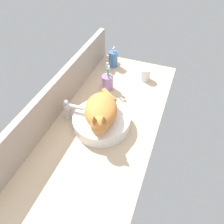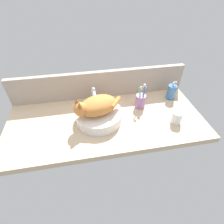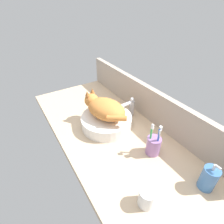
{
  "view_description": "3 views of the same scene",
  "coord_description": "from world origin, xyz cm",
  "px_view_note": "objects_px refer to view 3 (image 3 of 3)",
  "views": [
    {
      "loc": [
        -78.28,
        -33.59,
        91.66
      ],
      "look_at": [
        0.62,
        -4.09,
        7.3
      ],
      "focal_mm": 35.0,
      "sensor_mm": 36.0,
      "label": 1
    },
    {
      "loc": [
        -11.95,
        -88.05,
        81.94
      ],
      "look_at": [
        3.91,
        -2.03,
        7.23
      ],
      "focal_mm": 28.0,
      "sensor_mm": 36.0,
      "label": 2
    },
    {
      "loc": [
        69.74,
        -42.53,
        70.06
      ],
      "look_at": [
        -1.63,
        2.09,
        11.47
      ],
      "focal_mm": 28.0,
      "sensor_mm": 36.0,
      "label": 3
    }
  ],
  "objects_px": {
    "cat": "(104,108)",
    "faucet": "(130,106)",
    "sink_basin": "(106,121)",
    "soap_dispenser": "(209,178)",
    "water_glass": "(147,198)",
    "toothbrush_cup": "(153,145)"
  },
  "relations": [
    {
      "from": "toothbrush_cup",
      "to": "soap_dispenser",
      "type": "bearing_deg",
      "value": 12.35
    },
    {
      "from": "soap_dispenser",
      "to": "toothbrush_cup",
      "type": "height_order",
      "value": "toothbrush_cup"
    },
    {
      "from": "toothbrush_cup",
      "to": "water_glass",
      "type": "bearing_deg",
      "value": -47.97
    },
    {
      "from": "toothbrush_cup",
      "to": "water_glass",
      "type": "distance_m",
      "value": 0.28
    },
    {
      "from": "faucet",
      "to": "soap_dispenser",
      "type": "bearing_deg",
      "value": -3.9
    },
    {
      "from": "sink_basin",
      "to": "soap_dispenser",
      "type": "distance_m",
      "value": 0.61
    },
    {
      "from": "sink_basin",
      "to": "water_glass",
      "type": "xyz_separation_m",
      "value": [
        0.51,
        -0.12,
        0.0
      ]
    },
    {
      "from": "cat",
      "to": "toothbrush_cup",
      "type": "bearing_deg",
      "value": 16.06
    },
    {
      "from": "faucet",
      "to": "toothbrush_cup",
      "type": "bearing_deg",
      "value": -16.72
    },
    {
      "from": "cat",
      "to": "faucet",
      "type": "height_order",
      "value": "cat"
    },
    {
      "from": "faucet",
      "to": "soap_dispenser",
      "type": "xyz_separation_m",
      "value": [
        0.6,
        -0.04,
        -0.01
      ]
    },
    {
      "from": "cat",
      "to": "toothbrush_cup",
      "type": "distance_m",
      "value": 0.35
    },
    {
      "from": "faucet",
      "to": "sink_basin",
      "type": "bearing_deg",
      "value": -86.87
    },
    {
      "from": "cat",
      "to": "soap_dispenser",
      "type": "xyz_separation_m",
      "value": [
        0.6,
        0.15,
        -0.07
      ]
    },
    {
      "from": "faucet",
      "to": "soap_dispenser",
      "type": "relative_size",
      "value": 0.92
    },
    {
      "from": "faucet",
      "to": "toothbrush_cup",
      "type": "height_order",
      "value": "toothbrush_cup"
    },
    {
      "from": "cat",
      "to": "faucet",
      "type": "distance_m",
      "value": 0.2
    },
    {
      "from": "sink_basin",
      "to": "soap_dispenser",
      "type": "height_order",
      "value": "soap_dispenser"
    },
    {
      "from": "toothbrush_cup",
      "to": "faucet",
      "type": "bearing_deg",
      "value": 163.28
    },
    {
      "from": "toothbrush_cup",
      "to": "water_glass",
      "type": "relative_size",
      "value": 2.27
    },
    {
      "from": "soap_dispenser",
      "to": "toothbrush_cup",
      "type": "distance_m",
      "value": 0.27
    },
    {
      "from": "cat",
      "to": "soap_dispenser",
      "type": "relative_size",
      "value": 2.12
    }
  ]
}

